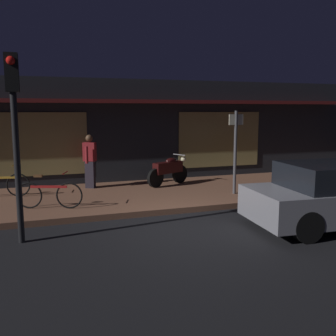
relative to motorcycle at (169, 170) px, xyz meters
name	(u,v)px	position (x,y,z in m)	size (l,w,h in m)	color
ground_plane	(188,226)	(-0.86, -3.90, -0.65)	(60.00, 60.00, 0.00)	black
sidewalk_slab	(151,195)	(-0.86, -0.90, -0.57)	(18.00, 4.00, 0.15)	brown
storefront_building	(126,131)	(-0.86, 2.49, 1.16)	(18.00, 3.30, 3.60)	black
motorcycle	(169,170)	(0.00, 0.00, 0.00)	(1.59, 0.90, 0.97)	black
bicycle_parked	(0,184)	(-5.05, -0.15, -0.14)	(1.63, 0.48, 0.91)	black
bicycle_extra	(49,194)	(-3.77, -1.91, -0.14)	(1.58, 0.62, 0.91)	black
person_photographer	(90,160)	(-2.48, 0.34, 0.38)	(0.44, 0.59, 1.67)	#28232D
sign_post	(235,147)	(1.40, -1.84, 0.86)	(0.44, 0.09, 2.40)	#47474C
traffic_light_pole	(14,115)	(-4.34, -3.86, 1.83)	(0.24, 0.33, 3.60)	black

